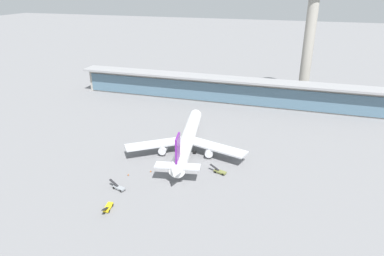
{
  "coord_description": "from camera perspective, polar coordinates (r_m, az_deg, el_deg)",
  "views": [
    {
      "loc": [
        41.83,
        -111.33,
        66.82
      ],
      "look_at": [
        0.0,
        21.84,
        8.15
      ],
      "focal_mm": 32.45,
      "sensor_mm": 36.0,
      "label": 1
    }
  ],
  "objects": [
    {
      "name": "ground_plane",
      "position": [
        136.42,
        -2.77,
        -6.56
      ],
      "size": [
        1200.0,
        1200.0,
        0.0
      ],
      "primitive_type": "plane",
      "color": "slate"
    },
    {
      "name": "airliner_on_stand",
      "position": [
        146.46,
        -0.77,
        -1.92
      ],
      "size": [
        50.45,
        66.34,
        17.73
      ],
      "color": "white",
      "rests_on": "ground"
    },
    {
      "name": "service_truck_near_nose_grey",
      "position": [
        125.44,
        -11.99,
        -9.52
      ],
      "size": [
        6.89,
        3.37,
        2.7
      ],
      "color": "gray",
      "rests_on": "ground"
    },
    {
      "name": "service_truck_under_wing_olive",
      "position": [
        132.68,
        4.55,
        -7.12
      ],
      "size": [
        6.9,
        3.27,
        2.7
      ],
      "color": "olive",
      "rests_on": "ground"
    },
    {
      "name": "service_truck_mid_apron_yellow",
      "position": [
        116.22,
        -13.65,
        -12.56
      ],
      "size": [
        2.63,
        6.93,
        2.7
      ],
      "color": "yellow",
      "rests_on": "ground"
    },
    {
      "name": "service_truck_by_tail_blue",
      "position": [
        135.77,
        -2.58,
        -6.29
      ],
      "size": [
        3.33,
        2.92,
        2.05
      ],
      "color": "#234C9E",
      "rests_on": "ground"
    },
    {
      "name": "terminal_building",
      "position": [
        210.13,
        5.28,
        6.41
      ],
      "size": [
        183.6,
        12.8,
        15.2
      ],
      "color": "#9E998E",
      "rests_on": "ground"
    },
    {
      "name": "control_tower",
      "position": [
        226.71,
        18.85,
        14.81
      ],
      "size": [
        12.0,
        12.0,
        73.15
      ],
      "color": "#9E998E",
      "rests_on": "ground"
    },
    {
      "name": "safety_cone_alpha",
      "position": [
        134.36,
        -6.81,
        -7.05
      ],
      "size": [
        0.62,
        0.62,
        0.7
      ],
      "color": "orange",
      "rests_on": "ground"
    },
    {
      "name": "safety_cone_bravo",
      "position": [
        133.35,
        -10.45,
        -7.54
      ],
      "size": [
        0.62,
        0.62,
        0.7
      ],
      "color": "orange",
      "rests_on": "ground"
    },
    {
      "name": "safety_cone_charlie",
      "position": [
        131.75,
        -2.72,
        -7.55
      ],
      "size": [
        0.62,
        0.62,
        0.7
      ],
      "color": "orange",
      "rests_on": "ground"
    }
  ]
}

